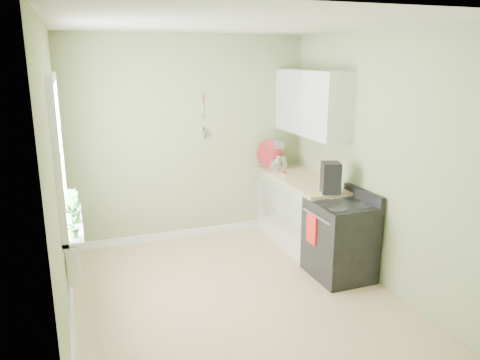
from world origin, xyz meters
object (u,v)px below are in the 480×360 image
object	(u,v)px
stand_mixer	(278,154)
coffee_maker	(330,179)
stove	(340,239)
kettle	(277,165)

from	to	relation	value
stand_mixer	coffee_maker	distance (m)	1.44
stand_mixer	stove	bearing A→B (deg)	-89.73
stove	coffee_maker	world-z (taller)	coffee_maker
kettle	coffee_maker	bearing A→B (deg)	-81.61
stove	kettle	world-z (taller)	kettle
kettle	stove	bearing A→B (deg)	-82.63
stove	coffee_maker	bearing A→B (deg)	92.81
stand_mixer	kettle	size ratio (longest dim) A/B	2.32
stand_mixer	kettle	world-z (taller)	stand_mixer
kettle	stand_mixer	bearing A→B (deg)	63.02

